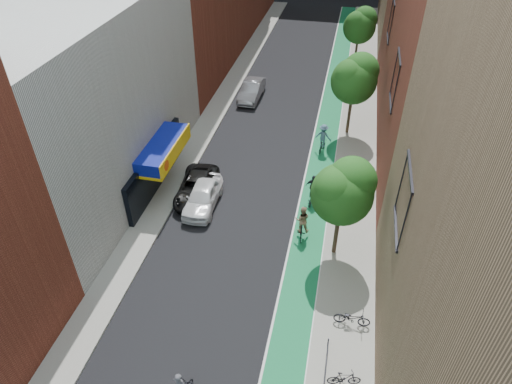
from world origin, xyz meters
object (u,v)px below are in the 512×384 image
Objects in this scene: parked_car_black at (197,187)px; parked_car_silver at (252,90)px; cyclist_lane_mid at (313,192)px; cyclist_lane_far at (323,138)px; parked_car_white at (203,196)px; cyclist_lane_near at (302,224)px.

parked_car_silver reaches higher than parked_car_black.
cyclist_lane_far is at bearing -81.33° from cyclist_lane_mid.
cyclist_lane_mid is at bearing 2.30° from parked_car_black.
cyclist_lane_mid is at bearing -61.80° from parked_car_silver.
parked_car_silver is 15.89m from cyclist_lane_mid.
cyclist_lane_near is (6.68, -1.52, 0.14)m from parked_car_white.
parked_car_black is 15.12m from parked_car_silver.
parked_car_black is 2.45× the size of cyclist_lane_mid.
cyclist_lane_mid reaches higher than parked_car_silver.
parked_car_white is 0.91× the size of parked_car_black.
parked_car_black is 7.75m from cyclist_lane_mid.
parked_car_white is 10.93m from cyclist_lane_far.
parked_car_white is 7.22m from cyclist_lane_mid.
cyclist_lane_far reaches higher than parked_car_silver.
cyclist_lane_near is 3.44m from cyclist_lane_mid.
cyclist_lane_near is (6.98, -17.56, 0.13)m from parked_car_silver.
parked_car_white is 0.95× the size of parked_car_silver.
parked_car_silver is 2.35× the size of cyclist_lane_mid.
parked_car_black is (-0.72, 0.93, -0.09)m from parked_car_white.
parked_car_black is 7.80m from cyclist_lane_near.
parked_car_silver is 10.57m from cyclist_lane_far.
cyclist_lane_far reaches higher than cyclist_lane_mid.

